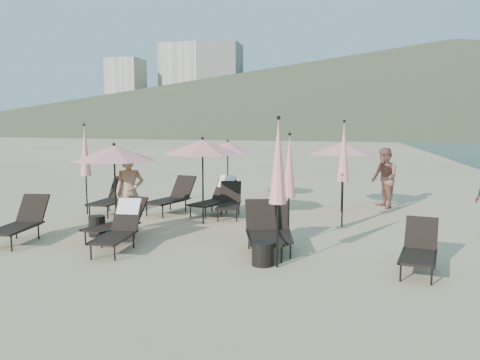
% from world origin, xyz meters
% --- Properties ---
extents(ground, '(800.00, 800.00, 0.00)m').
position_xyz_m(ground, '(0.00, 0.00, 0.00)').
color(ground, '#D6BA8C').
rests_on(ground, ground).
extents(volcanic_headland, '(690.00, 690.00, 55.00)m').
position_xyz_m(volcanic_headland, '(71.37, 302.62, 26.49)').
color(volcanic_headland, brown).
rests_on(volcanic_headland, ground).
extents(hotel_skyline, '(109.00, 82.00, 55.00)m').
position_xyz_m(hotel_skyline, '(-93.62, 271.21, 24.18)').
color(hotel_skyline, beige).
rests_on(hotel_skyline, ground).
extents(lounger_0, '(0.87, 1.77, 0.98)m').
position_xyz_m(lounger_0, '(-4.65, -0.10, 0.46)').
color(lounger_0, black).
rests_on(lounger_0, ground).
extents(lounger_1, '(1.03, 1.68, 0.91)m').
position_xyz_m(lounger_1, '(-2.64, 0.62, 0.42)').
color(lounger_1, black).
rests_on(lounger_1, ground).
extents(lounger_2, '(0.71, 1.63, 0.99)m').
position_xyz_m(lounger_2, '(-2.19, -0.17, 0.47)').
color(lounger_2, black).
rests_on(lounger_2, ground).
extents(lounger_3, '(1.11, 1.83, 0.98)m').
position_xyz_m(lounger_3, '(0.76, 0.33, 0.46)').
color(lounger_3, black).
rests_on(lounger_3, ground).
extents(lounger_4, '(0.89, 1.65, 0.90)m').
position_xyz_m(lounger_4, '(0.98, 0.65, 0.42)').
color(lounger_4, black).
rests_on(lounger_4, ground).
extents(lounger_5, '(0.85, 1.60, 0.87)m').
position_xyz_m(lounger_5, '(3.68, -0.30, 0.41)').
color(lounger_5, black).
rests_on(lounger_5, ground).
extents(lounger_6, '(0.71, 1.79, 1.03)m').
position_xyz_m(lounger_6, '(-4.39, 3.56, 0.48)').
color(lounger_6, black).
rests_on(lounger_6, ground).
extents(lounger_7, '(1.12, 1.93, 1.04)m').
position_xyz_m(lounger_7, '(-2.71, 4.07, 0.49)').
color(lounger_7, black).
rests_on(lounger_7, ground).
extents(lounger_8, '(1.14, 1.84, 1.08)m').
position_xyz_m(lounger_8, '(-1.39, 4.21, 0.52)').
color(lounger_8, black).
rests_on(lounger_8, ground).
extents(lounger_9, '(0.91, 1.72, 0.94)m').
position_xyz_m(lounger_9, '(-0.90, 3.88, 0.44)').
color(lounger_9, black).
rests_on(lounger_9, ground).
extents(umbrella_open_0, '(2.02, 2.02, 2.18)m').
position_xyz_m(umbrella_open_0, '(-3.02, 1.21, 1.93)').
color(umbrella_open_0, black).
rests_on(umbrella_open_0, ground).
extents(umbrella_open_1, '(2.13, 2.13, 2.29)m').
position_xyz_m(umbrella_open_1, '(-1.29, 2.68, 2.03)').
color(umbrella_open_1, black).
rests_on(umbrella_open_1, ground).
extents(umbrella_open_2, '(1.96, 1.96, 2.11)m').
position_xyz_m(umbrella_open_2, '(-1.62, 6.41, 1.86)').
color(umbrella_open_2, black).
rests_on(umbrella_open_2, ground).
extents(umbrella_open_3, '(2.01, 2.01, 2.16)m').
position_xyz_m(umbrella_open_3, '(2.20, 5.42, 1.91)').
color(umbrella_open_3, black).
rests_on(umbrella_open_3, ground).
extents(umbrella_closed_0, '(0.32, 0.32, 2.75)m').
position_xyz_m(umbrella_closed_0, '(1.21, -0.65, 1.91)').
color(umbrella_closed_0, black).
rests_on(umbrella_closed_0, ground).
extents(umbrella_closed_1, '(0.32, 0.32, 2.73)m').
position_xyz_m(umbrella_closed_1, '(2.27, 3.23, 1.90)').
color(umbrella_closed_1, black).
rests_on(umbrella_closed_1, ground).
extents(umbrella_closed_2, '(0.31, 0.31, 2.65)m').
position_xyz_m(umbrella_closed_2, '(-5.04, 3.22, 1.84)').
color(umbrella_closed_2, black).
rests_on(umbrella_closed_2, ground).
extents(umbrella_closed_3, '(0.28, 0.28, 2.43)m').
position_xyz_m(umbrella_closed_3, '(1.18, 1.05, 1.69)').
color(umbrella_closed_3, black).
rests_on(umbrella_closed_3, ground).
extents(side_table_0, '(0.38, 0.38, 0.48)m').
position_xyz_m(side_table_0, '(-3.29, 0.80, 0.24)').
color(side_table_0, black).
rests_on(side_table_0, ground).
extents(side_table_1, '(0.42, 0.42, 0.43)m').
position_xyz_m(side_table_1, '(0.93, -0.57, 0.21)').
color(side_table_1, black).
rests_on(side_table_1, ground).
extents(beachgoer_a, '(0.81, 0.70, 1.88)m').
position_xyz_m(beachgoer_a, '(-2.80, 1.52, 0.94)').
color(beachgoer_a, tan).
rests_on(beachgoer_a, ground).
extents(beachgoer_b, '(1.01, 1.13, 1.90)m').
position_xyz_m(beachgoer_b, '(3.49, 6.40, 0.95)').
color(beachgoer_b, '#955A4D').
rests_on(beachgoer_b, ground).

